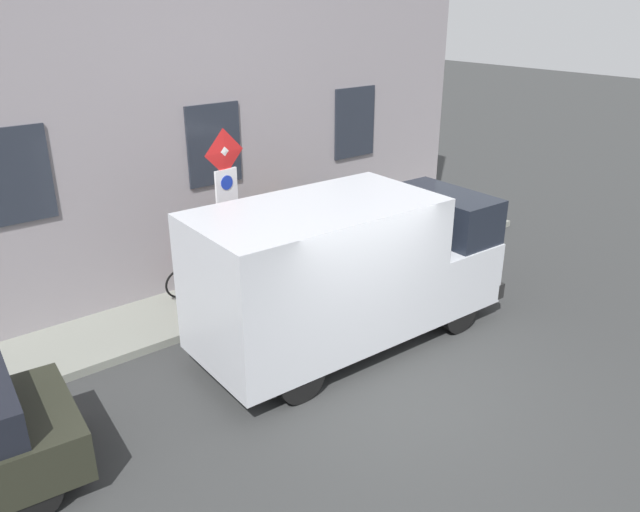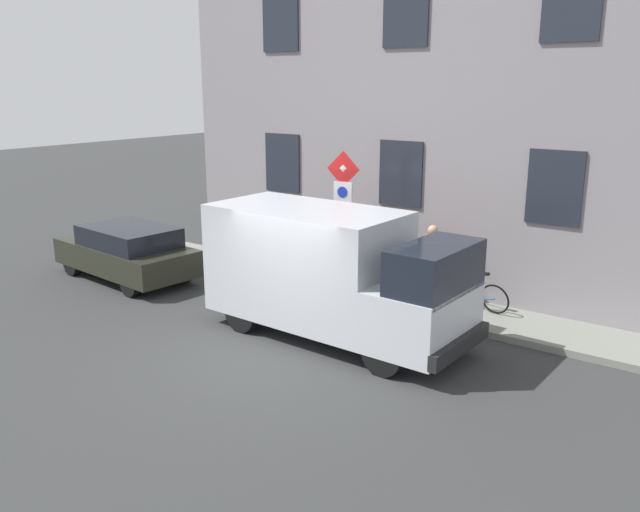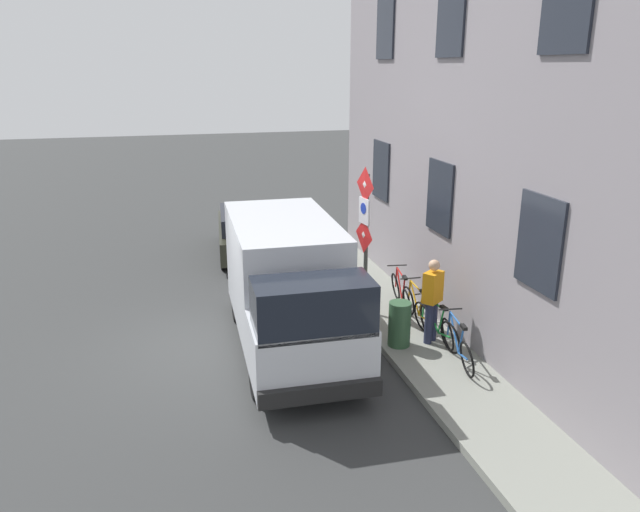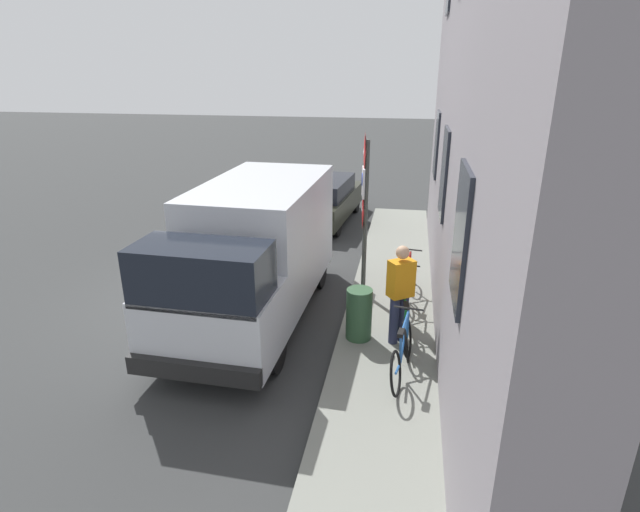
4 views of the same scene
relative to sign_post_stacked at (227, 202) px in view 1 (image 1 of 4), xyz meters
name	(u,v)px [view 1 (image 1 of 4)]	position (x,y,z in m)	size (l,w,h in m)	color
ground_plane	(392,390)	(-3.41, -0.62, -2.18)	(80.00, 80.00, 0.00)	#313333
sidewalk_slab	(244,293)	(0.62, -0.62, -2.11)	(1.65, 14.70, 0.14)	gray
building_facade	(198,54)	(1.79, -0.62, 2.21)	(0.75, 12.70, 8.78)	gray
sign_post_stacked	(227,202)	(0.00, 0.00, 0.00)	(0.18, 0.56, 3.15)	#474C47
delivery_van	(347,268)	(-1.90, -1.02, -0.85)	(2.16, 5.39, 2.50)	silver
bicycle_blue	(321,242)	(0.90, -2.75, -1.67)	(0.48, 1.71, 0.89)	black
bicycle_green	(287,252)	(0.90, -1.85, -1.67)	(0.46, 1.72, 0.89)	black
bicycle_orange	(249,263)	(0.90, -0.95, -1.67)	(0.46, 1.71, 0.89)	black
bicycle_red	(209,275)	(0.90, -0.04, -1.67)	(0.49, 1.71, 0.89)	black
pedestrian	(287,228)	(0.81, -1.80, -1.11)	(0.48, 0.44, 1.72)	#262B47
litter_bin	(307,261)	(0.15, -1.79, -1.59)	(0.44, 0.44, 0.90)	#2D5133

